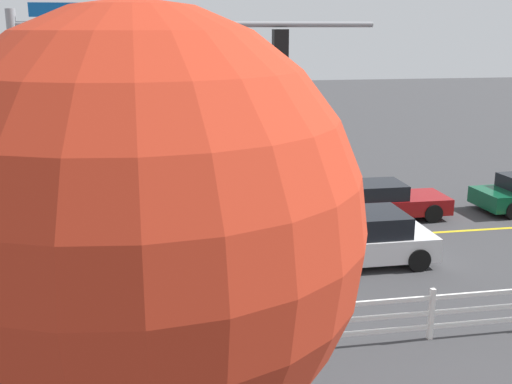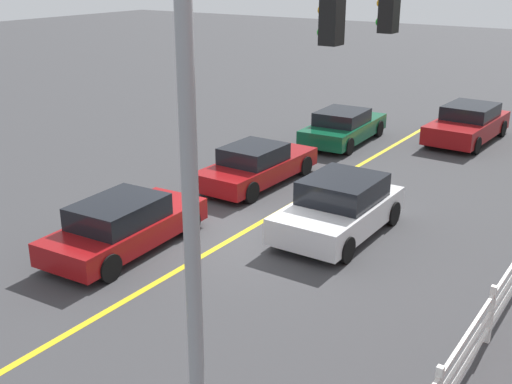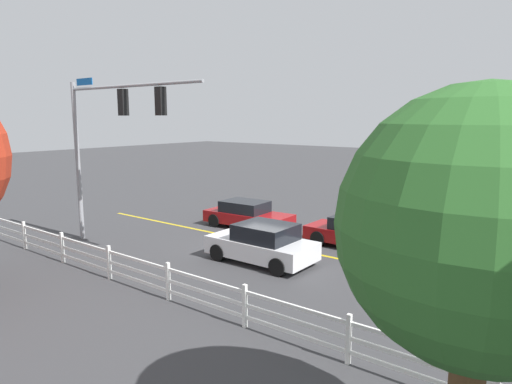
# 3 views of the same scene
# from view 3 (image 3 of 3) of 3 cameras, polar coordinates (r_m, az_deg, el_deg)

# --- Properties ---
(ground_plane) EXTENTS (120.00, 120.00, 0.00)m
(ground_plane) POSITION_cam_3_polar(r_m,az_deg,el_deg) (19.59, 0.54, -6.40)
(ground_plane) COLOR #38383A
(lane_center_stripe) EXTENTS (28.00, 0.16, 0.01)m
(lane_center_stripe) POSITION_cam_3_polar(r_m,az_deg,el_deg) (17.59, 11.15, -8.42)
(lane_center_stripe) COLOR gold
(lane_center_stripe) RESTS_ON ground_plane
(signal_assembly) EXTENTS (7.70, 0.38, 6.92)m
(signal_assembly) POSITION_cam_3_polar(r_m,az_deg,el_deg) (19.18, -18.26, 7.60)
(signal_assembly) COLOR gray
(signal_assembly) RESTS_ON ground_plane
(car_0) EXTENTS (4.03, 2.03, 1.47)m
(car_0) POSITION_cam_3_polar(r_m,az_deg,el_deg) (16.86, 0.82, -6.51)
(car_0) COLOR silver
(car_0) RESTS_ON ground_plane
(car_1) EXTENTS (4.46, 2.01, 1.31)m
(car_1) POSITION_cam_3_polar(r_m,az_deg,el_deg) (22.06, -1.08, -2.89)
(car_1) COLOR maroon
(car_1) RESTS_ON ground_plane
(car_4) EXTENTS (4.56, 1.85, 1.28)m
(car_4) POSITION_cam_3_polar(r_m,az_deg,el_deg) (19.16, 12.92, -5.11)
(car_4) COLOR maroon
(car_4) RESTS_ON ground_plane
(white_rail_fence) EXTENTS (26.10, 0.10, 1.15)m
(white_rail_fence) POSITION_cam_3_polar(r_m,az_deg,el_deg) (12.77, -6.60, -12.40)
(white_rail_fence) COLOR white
(white_rail_fence) RESTS_ON ground_plane
(tree_2) EXTENTS (3.72, 3.72, 5.80)m
(tree_2) POSITION_cam_3_polar(r_m,az_deg,el_deg) (6.53, 26.35, -4.17)
(tree_2) COLOR brown
(tree_2) RESTS_ON ground_plane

